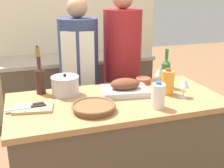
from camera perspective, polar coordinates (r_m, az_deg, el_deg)
kitchen_island at (r=2.27m, az=0.92°, el=-13.77°), size 1.57×0.75×0.91m
back_counter at (r=3.54m, az=-6.79°, el=-1.66°), size 1.78×0.60×0.91m
back_wall at (r=3.69m, az=-8.41°, el=12.17°), size 2.28×0.10×2.55m
roasting_pan at (r=2.15m, az=2.67°, el=-0.84°), size 0.38×0.29×0.12m
wicker_basket at (r=1.86m, az=-3.74°, el=-4.71°), size 0.29×0.29×0.05m
cutting_board at (r=1.96m, az=-15.72°, el=-4.75°), size 0.28×0.21×0.02m
stock_pot at (r=2.16m, az=-9.47°, el=-0.32°), size 0.21×0.21×0.17m
mixing_bowl at (r=2.42m, az=6.41°, el=0.78°), size 0.13×0.13×0.05m
juice_jug at (r=2.18m, az=11.21°, el=0.37°), size 0.10×0.10×0.20m
milk_jug at (r=1.91m, az=9.34°, el=-2.36°), size 0.09×0.09×0.18m
wine_bottle_green at (r=2.33m, az=10.84°, el=2.39°), size 0.07×0.07×0.32m
wine_bottle_dark at (r=2.21m, az=-14.38°, el=0.97°), size 0.07×0.07×0.29m
wine_glass_left at (r=2.13m, az=14.49°, el=0.05°), size 0.07×0.07×0.14m
wine_glass_right at (r=2.40m, az=9.55°, el=2.38°), size 0.07×0.07×0.14m
knife_chef at (r=1.95m, az=-16.84°, el=-4.57°), size 0.27×0.04×0.01m
knife_paring at (r=1.99m, az=-16.31°, el=-4.04°), size 0.20×0.03×0.01m
condiment_bottle_tall at (r=3.54m, az=-4.98°, el=7.63°), size 0.05×0.05×0.20m
condiment_bottle_short at (r=3.39m, az=-14.89°, el=6.14°), size 0.05×0.05×0.15m
person_cook_aproned at (r=2.75m, az=-6.63°, el=1.88°), size 0.38×0.40×1.62m
person_cook_guest at (r=2.84m, az=2.06°, el=3.50°), size 0.37×0.37×1.70m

